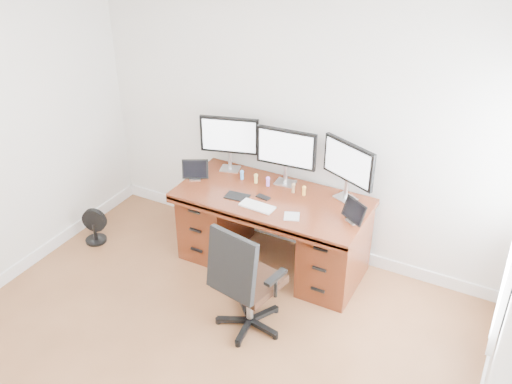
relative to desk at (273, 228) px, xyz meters
The scene contains 19 objects.
back_wall 1.04m from the desk, 90.00° to the left, with size 4.00×0.10×2.70m, color white.
right_wall 2.80m from the desk, 40.79° to the right, with size 0.10×4.50×2.70m.
desk is the anchor object (origin of this frame).
office_chair 0.89m from the desk, 77.36° to the right, with size 0.61×0.61×0.98m.
floor_fan 1.81m from the desk, 163.71° to the right, with size 0.25×0.21×0.36m.
monitor_left 0.93m from the desk, 157.69° to the left, with size 0.54×0.19×0.53m.
monitor_center 0.72m from the desk, 89.97° to the left, with size 0.55×0.15×0.53m.
monitor_right 0.93m from the desk, 22.33° to the left, with size 0.52×0.26×0.53m.
tablet_left 0.89m from the desk, behind, with size 0.24×0.17×0.19m.
tablet_right 0.88m from the desk, ahead, with size 0.24×0.19×0.19m.
keyboard 0.43m from the desk, 97.67° to the right, with size 0.30×0.13×0.01m, color white.
trackpad 0.52m from the desk, 40.57° to the right, with size 0.13×0.13×0.01m, color #B9BCC1.
drawing_tablet 0.48m from the desk, 145.86° to the right, with size 0.21×0.13×0.01m, color black.
phone 0.37m from the desk, 125.26° to the right, with size 0.12×0.06×0.01m, color black.
figurine_blue 0.57m from the desk, 162.78° to the left, with size 0.04×0.04×0.09m.
figurine_yellow 0.48m from the desk, 153.49° to the left, with size 0.04×0.04×0.09m.
figurine_purple 0.43m from the desk, 134.39° to the left, with size 0.04×0.04×0.09m.
figurine_brown 0.44m from the desk, 41.52° to the left, with size 0.04×0.04×0.09m.
figurine_orange 0.48m from the desk, 26.68° to the left, with size 0.04×0.04×0.09m.
Camera 1 is at (1.88, -2.06, 3.30)m, focal length 40.00 mm.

